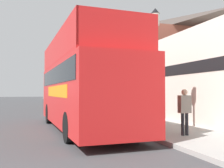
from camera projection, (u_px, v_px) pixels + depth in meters
ground_plane at (6, 112)px, 22.48m from camera, size 144.00×144.00×0.00m
sidewalk at (98, 111)px, 21.91m from camera, size 3.06×108.00×0.14m
brick_terrace_rear at (128, 67)px, 27.88m from camera, size 6.00×22.12×8.61m
tour_bus at (83, 88)px, 11.78m from camera, size 2.87×9.69×4.07m
parked_car_ahead_of_bus at (70, 106)px, 19.24m from camera, size 1.88×4.10×1.44m
pedestrian_third at (185, 108)px, 9.32m from camera, size 0.43×0.24×1.64m
lamp_post_nearest at (155, 46)px, 10.06m from camera, size 0.35×0.35×4.78m
lamp_post_second at (102, 61)px, 16.69m from camera, size 0.35×0.35×5.17m
lamp_post_third at (83, 71)px, 23.43m from camera, size 0.35×0.35×4.94m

